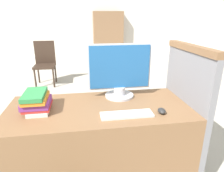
{
  "coord_description": "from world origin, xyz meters",
  "views": [
    {
      "loc": [
        -0.12,
        -1.11,
        1.45
      ],
      "look_at": [
        0.1,
        0.3,
        0.96
      ],
      "focal_mm": 32.0,
      "sensor_mm": 36.0,
      "label": 1
    }
  ],
  "objects_px": {
    "monitor": "(120,73)",
    "mouse": "(162,111)",
    "book_stack": "(37,102)",
    "far_chair": "(45,61)",
    "keyboard": "(127,115)"
  },
  "relations": [
    {
      "from": "monitor",
      "to": "far_chair",
      "type": "height_order",
      "value": "monitor"
    },
    {
      "from": "keyboard",
      "to": "far_chair",
      "type": "distance_m",
      "value": 3.45
    },
    {
      "from": "book_stack",
      "to": "mouse",
      "type": "bearing_deg",
      "value": -11.29
    },
    {
      "from": "book_stack",
      "to": "monitor",
      "type": "bearing_deg",
      "value": 16.1
    },
    {
      "from": "mouse",
      "to": "keyboard",
      "type": "bearing_deg",
      "value": 179.04
    },
    {
      "from": "far_chair",
      "to": "mouse",
      "type": "bearing_deg",
      "value": -120.37
    },
    {
      "from": "mouse",
      "to": "far_chair",
      "type": "distance_m",
      "value": 3.55
    },
    {
      "from": "book_stack",
      "to": "far_chair",
      "type": "bearing_deg",
      "value": 98.28
    },
    {
      "from": "mouse",
      "to": "far_chair",
      "type": "relative_size",
      "value": 0.08
    },
    {
      "from": "mouse",
      "to": "far_chair",
      "type": "xyz_separation_m",
      "value": [
        -1.37,
        3.27,
        -0.27
      ]
    },
    {
      "from": "monitor",
      "to": "mouse",
      "type": "distance_m",
      "value": 0.5
    },
    {
      "from": "keyboard",
      "to": "book_stack",
      "type": "distance_m",
      "value": 0.68
    },
    {
      "from": "book_stack",
      "to": "keyboard",
      "type": "bearing_deg",
      "value": -15.31
    },
    {
      "from": "mouse",
      "to": "monitor",
      "type": "bearing_deg",
      "value": 123.28
    },
    {
      "from": "far_chair",
      "to": "monitor",
      "type": "bearing_deg",
      "value": -121.9
    }
  ]
}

